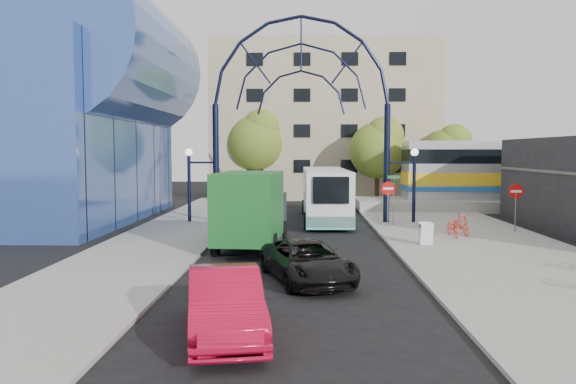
{
  "coord_description": "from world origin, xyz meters",
  "views": [
    {
      "loc": [
        0.2,
        -18.84,
        4.25
      ],
      "look_at": [
        -0.53,
        6.0,
        2.45
      ],
      "focal_mm": 35.0,
      "sensor_mm": 36.0,
      "label": 1
    }
  ],
  "objects_px": {
    "red_sedan": "(225,303)",
    "bike_near_a": "(453,227)",
    "green_truck": "(252,210)",
    "do_not_enter_sign": "(516,196)",
    "gateway_arch": "(301,77)",
    "tree_north_c": "(449,151)",
    "tree_north_b": "(257,140)",
    "tree_north_a": "(379,147)",
    "stop_sign": "(388,193)",
    "black_suv": "(307,261)",
    "city_bus": "(325,194)",
    "sandwich_board": "(426,231)",
    "street_name_sign": "(394,189)",
    "bike_near_b": "(461,224)"
  },
  "relations": [
    {
      "from": "red_sedan",
      "to": "bike_near_a",
      "type": "distance_m",
      "value": 17.15
    },
    {
      "from": "green_truck",
      "to": "do_not_enter_sign",
      "type": "bearing_deg",
      "value": 22.39
    },
    {
      "from": "gateway_arch",
      "to": "tree_north_c",
      "type": "bearing_deg",
      "value": 48.96
    },
    {
      "from": "tree_north_b",
      "to": "red_sedan",
      "type": "xyz_separation_m",
      "value": [
        2.26,
        -36.15,
        -4.5
      ]
    },
    {
      "from": "tree_north_a",
      "to": "red_sedan",
      "type": "xyz_separation_m",
      "value": [
        -7.74,
        -32.15,
        -3.84
      ]
    },
    {
      "from": "stop_sign",
      "to": "tree_north_b",
      "type": "bearing_deg",
      "value": 115.83
    },
    {
      "from": "tree_north_b",
      "to": "black_suv",
      "type": "bearing_deg",
      "value": -82.24
    },
    {
      "from": "stop_sign",
      "to": "city_bus",
      "type": "bearing_deg",
      "value": 131.95
    },
    {
      "from": "green_truck",
      "to": "red_sedan",
      "type": "distance_m",
      "value": 11.87
    },
    {
      "from": "tree_north_a",
      "to": "tree_north_c",
      "type": "bearing_deg",
      "value": 18.44
    },
    {
      "from": "stop_sign",
      "to": "tree_north_a",
      "type": "distance_m",
      "value": 14.23
    },
    {
      "from": "tree_north_a",
      "to": "sandwich_board",
      "type": "bearing_deg",
      "value": -91.5
    },
    {
      "from": "do_not_enter_sign",
      "to": "city_bus",
      "type": "relative_size",
      "value": 0.21
    },
    {
      "from": "stop_sign",
      "to": "sandwich_board",
      "type": "distance_m",
      "value": 6.2
    },
    {
      "from": "street_name_sign",
      "to": "black_suv",
      "type": "distance_m",
      "value": 14.29
    },
    {
      "from": "stop_sign",
      "to": "black_suv",
      "type": "bearing_deg",
      "value": -109.44
    },
    {
      "from": "tree_north_c",
      "to": "tree_north_b",
      "type": "bearing_deg",
      "value": 172.88
    },
    {
      "from": "bike_near_b",
      "to": "tree_north_a",
      "type": "bearing_deg",
      "value": 86.36
    },
    {
      "from": "gateway_arch",
      "to": "stop_sign",
      "type": "xyz_separation_m",
      "value": [
        4.8,
        -2.0,
        -6.56
      ]
    },
    {
      "from": "red_sedan",
      "to": "sandwich_board",
      "type": "bearing_deg",
      "value": 48.47
    },
    {
      "from": "do_not_enter_sign",
      "to": "bike_near_a",
      "type": "bearing_deg",
      "value": -155.26
    },
    {
      "from": "green_truck",
      "to": "black_suv",
      "type": "height_order",
      "value": "green_truck"
    },
    {
      "from": "tree_north_a",
      "to": "bike_near_b",
      "type": "height_order",
      "value": "tree_north_a"
    },
    {
      "from": "sandwich_board",
      "to": "green_truck",
      "type": "relative_size",
      "value": 0.14
    },
    {
      "from": "stop_sign",
      "to": "bike_near_a",
      "type": "xyz_separation_m",
      "value": [
        2.62,
        -3.65,
        -1.39
      ]
    },
    {
      "from": "sandwich_board",
      "to": "bike_near_a",
      "type": "distance_m",
      "value": 3.0
    },
    {
      "from": "do_not_enter_sign",
      "to": "tree_north_a",
      "type": "height_order",
      "value": "tree_north_a"
    },
    {
      "from": "do_not_enter_sign",
      "to": "bike_near_a",
      "type": "xyz_separation_m",
      "value": [
        -3.58,
        -1.65,
        -1.38
      ]
    },
    {
      "from": "gateway_arch",
      "to": "tree_north_c",
      "type": "height_order",
      "value": "gateway_arch"
    },
    {
      "from": "stop_sign",
      "to": "street_name_sign",
      "type": "height_order",
      "value": "street_name_sign"
    },
    {
      "from": "gateway_arch",
      "to": "bike_near_b",
      "type": "xyz_separation_m",
      "value": [
        7.97,
        -5.05,
        -7.89
      ]
    },
    {
      "from": "street_name_sign",
      "to": "tree_north_a",
      "type": "distance_m",
      "value": 13.59
    },
    {
      "from": "sandwich_board",
      "to": "red_sedan",
      "type": "xyz_separation_m",
      "value": [
        -7.22,
        -12.2,
        0.03
      ]
    },
    {
      "from": "do_not_enter_sign",
      "to": "city_bus",
      "type": "height_order",
      "value": "city_bus"
    },
    {
      "from": "gateway_arch",
      "to": "tree_north_a",
      "type": "height_order",
      "value": "gateway_arch"
    },
    {
      "from": "tree_north_c",
      "to": "city_bus",
      "type": "distance_m",
      "value": 16.42
    },
    {
      "from": "do_not_enter_sign",
      "to": "stop_sign",
      "type": "bearing_deg",
      "value": 162.12
    },
    {
      "from": "tree_north_b",
      "to": "red_sedan",
      "type": "height_order",
      "value": "tree_north_b"
    },
    {
      "from": "tree_north_c",
      "to": "street_name_sign",
      "type": "bearing_deg",
      "value": -114.31
    },
    {
      "from": "city_bus",
      "to": "green_truck",
      "type": "bearing_deg",
      "value": -110.34
    },
    {
      "from": "city_bus",
      "to": "black_suv",
      "type": "distance_m",
      "value": 16.51
    },
    {
      "from": "black_suv",
      "to": "bike_near_b",
      "type": "xyz_separation_m",
      "value": [
        7.67,
        9.69,
        -0.0
      ]
    },
    {
      "from": "sandwich_board",
      "to": "green_truck",
      "type": "bearing_deg",
      "value": -177.16
    },
    {
      "from": "green_truck",
      "to": "tree_north_a",
      "type": "bearing_deg",
      "value": 71.81
    },
    {
      "from": "tree_north_b",
      "to": "street_name_sign",
      "type": "bearing_deg",
      "value": -62.35
    },
    {
      "from": "do_not_enter_sign",
      "to": "black_suv",
      "type": "distance_m",
      "value": 15.22
    },
    {
      "from": "tree_north_c",
      "to": "bike_near_a",
      "type": "relative_size",
      "value": 3.57
    },
    {
      "from": "gateway_arch",
      "to": "red_sedan",
      "type": "height_order",
      "value": "gateway_arch"
    },
    {
      "from": "tree_north_b",
      "to": "black_suv",
      "type": "xyz_separation_m",
      "value": [
        4.18,
        -30.67,
        -4.6
      ]
    },
    {
      "from": "do_not_enter_sign",
      "to": "tree_north_b",
      "type": "height_order",
      "value": "tree_north_b"
    }
  ]
}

